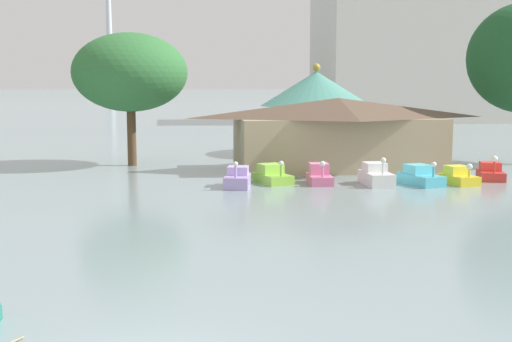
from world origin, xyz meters
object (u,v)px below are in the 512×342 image
(pedal_boat_white, at_px, (376,176))
(pedal_boat_cyan, at_px, (420,177))
(shoreline_tree_mid, at_px, (130,73))
(pedal_boat_lavender, at_px, (238,179))
(green_roof_pavilion, at_px, (316,108))
(pedal_boat_red, at_px, (491,172))
(pedal_boat_yellow, at_px, (459,177))
(boathouse, at_px, (338,132))
(pedal_boat_pink, at_px, (319,176))
(background_building_block, at_px, (408,51))
(pedal_boat_lime, at_px, (272,176))

(pedal_boat_white, relative_size, pedal_boat_cyan, 0.91)
(shoreline_tree_mid, bearing_deg, pedal_boat_white, -38.03)
(pedal_boat_white, xyz_separation_m, pedal_boat_cyan, (2.73, -0.28, -0.07))
(pedal_boat_lavender, xyz_separation_m, green_roof_pavilion, (9.04, 17.88, 3.60))
(pedal_boat_cyan, xyz_separation_m, pedal_boat_red, (5.35, 1.39, -0.03))
(pedal_boat_yellow, distance_m, green_roof_pavilion, 19.54)
(shoreline_tree_mid, bearing_deg, boathouse, -16.08)
(pedal_boat_pink, xyz_separation_m, background_building_block, (31.29, 66.22, 11.19))
(pedal_boat_cyan, bearing_deg, pedal_boat_red, 90.71)
(pedal_boat_lime, distance_m, boathouse, 8.62)
(pedal_boat_pink, distance_m, pedal_boat_yellow, 8.62)
(pedal_boat_lavender, relative_size, pedal_boat_cyan, 0.90)
(shoreline_tree_mid, bearing_deg, pedal_boat_lavender, -59.70)
(shoreline_tree_mid, bearing_deg, pedal_boat_yellow, -31.02)
(boathouse, bearing_deg, pedal_boat_cyan, -68.64)
(pedal_boat_white, bearing_deg, boathouse, -177.20)
(pedal_boat_lavender, height_order, pedal_boat_white, pedal_boat_white)
(pedal_boat_white, height_order, pedal_boat_red, pedal_boat_white)
(pedal_boat_cyan, height_order, boathouse, boathouse)
(pedal_boat_white, relative_size, pedal_boat_red, 1.00)
(pedal_boat_lime, distance_m, background_building_block, 74.71)
(pedal_boat_red, bearing_deg, boathouse, -109.32)
(pedal_boat_white, xyz_separation_m, pedal_boat_yellow, (5.19, -0.37, -0.10))
(pedal_boat_lavender, bearing_deg, boathouse, 143.87)
(pedal_boat_pink, relative_size, boathouse, 0.18)
(pedal_boat_lime, bearing_deg, boathouse, 119.13)
(pedal_boat_lavender, relative_size, pedal_boat_lime, 0.94)
(pedal_boat_cyan, distance_m, pedal_boat_red, 5.52)
(pedal_boat_red, relative_size, boathouse, 0.19)
(boathouse, bearing_deg, shoreline_tree_mid, 163.92)
(pedal_boat_lavender, height_order, pedal_boat_cyan, pedal_boat_lavender)
(boathouse, distance_m, green_roof_pavilion, 10.77)
(pedal_boat_white, bearing_deg, pedal_boat_pink, -105.82)
(pedal_boat_pink, height_order, background_building_block, background_building_block)
(pedal_boat_pink, relative_size, pedal_boat_cyan, 0.85)
(pedal_boat_lavender, relative_size, shoreline_tree_mid, 0.29)
(pedal_boat_yellow, distance_m, pedal_boat_red, 3.25)
(green_roof_pavilion, bearing_deg, background_building_block, 60.73)
(green_roof_pavilion, xyz_separation_m, shoreline_tree_mid, (-15.78, -6.35, 2.90))
(shoreline_tree_mid, height_order, background_building_block, background_building_block)
(pedal_boat_lime, relative_size, pedal_boat_cyan, 0.96)
(pedal_boat_lime, relative_size, pedal_boat_pink, 1.13)
(pedal_boat_yellow, relative_size, background_building_block, 0.09)
(pedal_boat_lime, relative_size, background_building_block, 0.10)
(pedal_boat_pink, height_order, green_roof_pavilion, green_roof_pavilion)
(pedal_boat_pink, bearing_deg, green_roof_pavilion, 171.96)
(pedal_boat_lime, distance_m, pedal_boat_yellow, 11.53)
(pedal_boat_white, bearing_deg, background_building_block, 157.53)
(green_roof_pavilion, bearing_deg, pedal_boat_lime, -112.00)
(pedal_boat_red, bearing_deg, background_building_block, -178.40)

